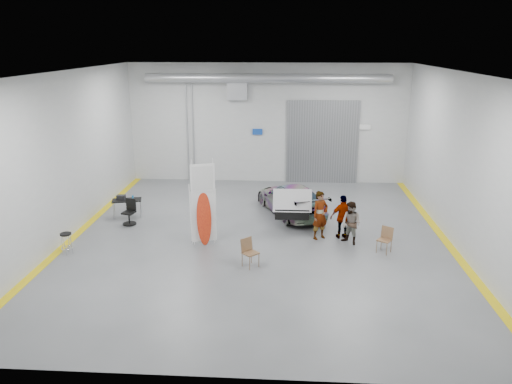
# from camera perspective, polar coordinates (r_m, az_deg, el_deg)

# --- Properties ---
(ground) EXTENTS (16.00, 16.00, 0.00)m
(ground) POSITION_cam_1_polar(r_m,az_deg,el_deg) (18.50, 0.23, -5.34)
(ground) COLOR #56585D
(ground) RESTS_ON ground
(room_shell) EXTENTS (14.02, 16.18, 6.01)m
(room_shell) POSITION_cam_1_polar(r_m,az_deg,el_deg) (19.56, 1.34, 8.28)
(room_shell) COLOR #B0B2B5
(room_shell) RESTS_ON ground
(sedan_car) EXTENTS (3.35, 4.68, 1.26)m
(sedan_car) POSITION_cam_1_polar(r_m,az_deg,el_deg) (21.02, 4.04, -0.81)
(sedan_car) COLOR silver
(sedan_car) RESTS_ON ground
(person_a) EXTENTS (0.79, 0.73, 1.81)m
(person_a) POSITION_cam_1_polar(r_m,az_deg,el_deg) (18.35, 7.35, -2.64)
(person_a) COLOR #8A5D4B
(person_a) RESTS_ON ground
(person_b) EXTENTS (0.96, 0.96, 1.57)m
(person_b) POSITION_cam_1_polar(r_m,az_deg,el_deg) (18.08, 10.82, -3.53)
(person_b) COLOR slate
(person_b) RESTS_ON ground
(person_c) EXTENTS (1.02, 0.60, 1.65)m
(person_c) POSITION_cam_1_polar(r_m,az_deg,el_deg) (18.56, 9.92, -2.81)
(person_c) COLOR brown
(person_c) RESTS_ON ground
(surfboard_display) EXTENTS (0.86, 0.42, 3.13)m
(surfboard_display) POSITION_cam_1_polar(r_m,az_deg,el_deg) (17.67, -6.25, -2.14)
(surfboard_display) COLOR white
(surfboard_display) RESTS_ON ground
(folding_chair_near) EXTENTS (0.62, 0.70, 0.94)m
(folding_chair_near) POSITION_cam_1_polar(r_m,az_deg,el_deg) (16.18, -0.63, -7.58)
(folding_chair_near) COLOR brown
(folding_chair_near) RESTS_ON ground
(folding_chair_far) EXTENTS (0.58, 0.64, 0.89)m
(folding_chair_far) POSITION_cam_1_polar(r_m,az_deg,el_deg) (17.79, 14.41, -5.87)
(folding_chair_far) COLOR brown
(folding_chair_far) RESTS_ON ground
(shop_stool) EXTENTS (0.39, 0.39, 0.77)m
(shop_stool) POSITION_cam_1_polar(r_m,az_deg,el_deg) (18.21, -20.82, -5.57)
(shop_stool) COLOR black
(shop_stool) RESTS_ON ground
(work_table) EXTENTS (1.28, 0.86, 0.96)m
(work_table) POSITION_cam_1_polar(r_m,az_deg,el_deg) (21.23, -14.72, -0.85)
(work_table) COLOR #9B9DA4
(work_table) RESTS_ON ground
(office_chair) EXTENTS (0.54, 0.56, 1.01)m
(office_chair) POSITION_cam_1_polar(r_m,az_deg,el_deg) (20.42, -14.28, -2.39)
(office_chair) COLOR black
(office_chair) RESTS_ON ground
(trunk_lid) EXTENTS (1.47, 0.89, 0.04)m
(trunk_lid) POSITION_cam_1_polar(r_m,az_deg,el_deg) (18.99, 4.10, -0.69)
(trunk_lid) COLOR silver
(trunk_lid) RESTS_ON sedan_car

